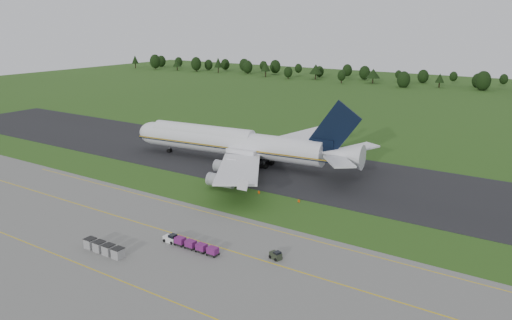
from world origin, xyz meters
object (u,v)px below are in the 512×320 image
Objects in this scene: uld_row at (104,248)px; baggage_train at (189,244)px; aircraft at (235,143)px; edge_markers at (278,197)px; utility_cart at (276,256)px.

baggage_train is at bearing 40.74° from uld_row.
edge_markers is at bearing -36.14° from aircraft.
utility_cart is at bearing 18.13° from baggage_train.
uld_row is at bearing -104.96° from edge_markers.
aircraft is at bearing 143.86° from edge_markers.
aircraft reaches higher than baggage_train.
edge_markers is at bearing 120.09° from utility_cart.
baggage_train is at bearing -62.53° from aircraft.
baggage_train is 15.82m from utility_cart.
edge_markers is (10.97, 41.06, -0.70)m from uld_row.
utility_cart is 30.09m from uld_row.
aircraft reaches higher than utility_cart.
aircraft is 6.43× the size of edge_markers.
baggage_train is 31.37m from edge_markers.
baggage_train is (26.10, -50.21, -4.91)m from aircraft.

